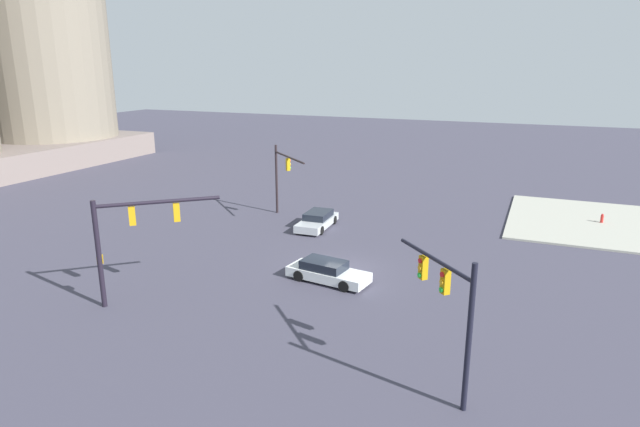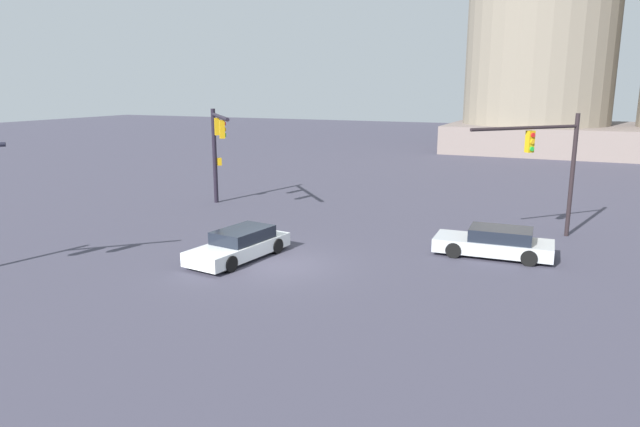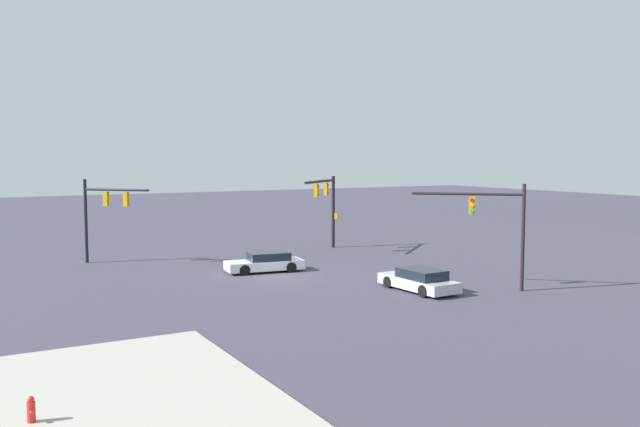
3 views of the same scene
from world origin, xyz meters
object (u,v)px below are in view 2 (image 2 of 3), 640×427
at_px(traffic_signal_near_corner, 551,156).
at_px(traffic_signal_cross_street, 217,140).
at_px(sedan_car_waiting_far, 240,245).
at_px(sedan_car_approaching, 495,243).

distance_m(traffic_signal_near_corner, traffic_signal_cross_street, 17.67).
bearing_deg(traffic_signal_near_corner, traffic_signal_cross_street, -46.79).
relative_size(traffic_signal_near_corner, sedan_car_waiting_far, 1.15).
bearing_deg(sedan_car_approaching, traffic_signal_cross_street, -14.91).
xyz_separation_m(sedan_car_approaching, sedan_car_waiting_far, (-9.43, -4.61, -0.00)).
bearing_deg(traffic_signal_cross_street, traffic_signal_near_corner, 49.37).
height_order(traffic_signal_near_corner, sedan_car_approaching, traffic_signal_near_corner).
distance_m(traffic_signal_near_corner, sedan_car_waiting_far, 14.32).
bearing_deg(traffic_signal_near_corner, sedan_car_approaching, 18.17).
xyz_separation_m(traffic_signal_near_corner, traffic_signal_cross_street, (-17.67, -0.17, 0.05)).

